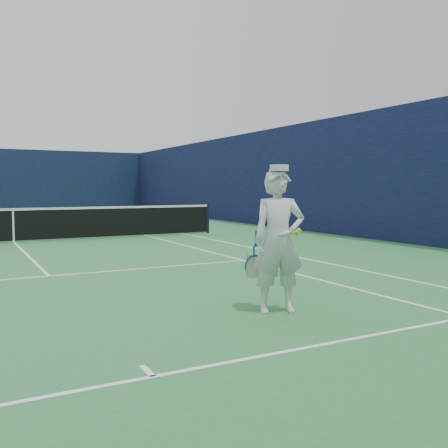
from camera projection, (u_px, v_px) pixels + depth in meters
ground at (14, 242)px, 14.72m from camera, size 80.00×80.00×0.00m
court_markings at (14, 242)px, 14.71m from camera, size 11.03×23.83×0.01m
windscreen_fence at (12, 174)px, 14.57m from camera, size 20.12×36.12×4.00m
tennis_net at (13, 223)px, 14.67m from camera, size 12.88×0.09×1.07m
tennis_player at (278, 241)px, 6.45m from camera, size 0.78×0.70×1.91m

